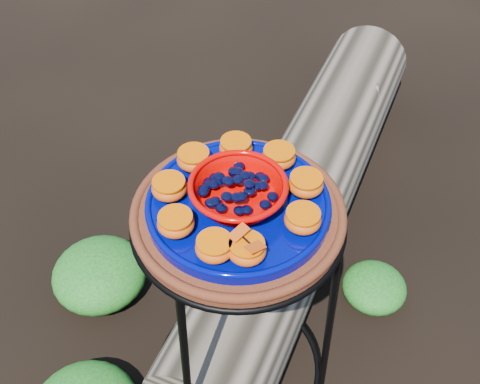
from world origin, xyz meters
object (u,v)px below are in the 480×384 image
plant_stand (239,322)px  cobalt_plate (238,206)px  driftwood_log (306,189)px  red_bowl (238,193)px  terracotta_saucer (238,216)px

plant_stand → cobalt_plate: (0.00, 0.00, 0.39)m
driftwood_log → red_bowl: bearing=-139.5°
plant_stand → cobalt_plate: size_ratio=2.10×
plant_stand → red_bowl: 0.43m
red_bowl → terracotta_saucer: bearing=0.0°
terracotta_saucer → driftwood_log: terracotta_saucer is taller
plant_stand → driftwood_log: (0.49, 0.42, -0.20)m
terracotta_saucer → red_bowl: 0.06m
plant_stand → red_bowl: red_bowl is taller
terracotta_saucer → red_bowl: size_ratio=2.33×
cobalt_plate → driftwood_log: cobalt_plate is taller
red_bowl → driftwood_log: size_ratio=0.10×
driftwood_log → terracotta_saucer: bearing=-139.5°
terracotta_saucer → driftwood_log: bearing=40.5°
terracotta_saucer → cobalt_plate: (0.00, 0.00, 0.03)m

